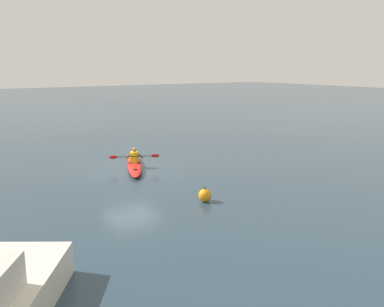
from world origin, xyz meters
name	(u,v)px	position (x,y,z in m)	size (l,w,h in m)	color
ground_plane	(130,168)	(0.00, 0.00, 0.00)	(160.00, 160.00, 0.00)	#283D4C
kayak	(135,165)	(-0.26, -0.05, 0.13)	(2.53, 4.49, 0.26)	red
kayaker	(134,156)	(-0.27, -0.06, 0.56)	(2.19, 1.03, 0.72)	yellow
mooring_buoy_red_near	(205,195)	(-0.15, 5.98, 0.24)	(0.48, 0.48, 0.52)	orange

